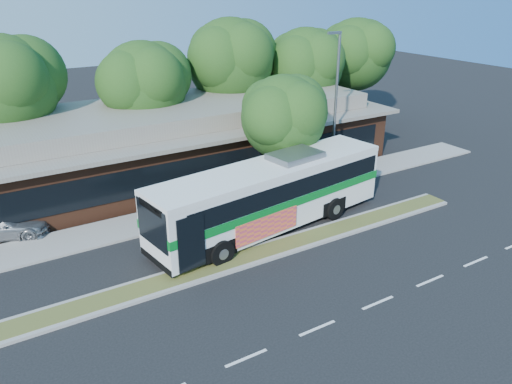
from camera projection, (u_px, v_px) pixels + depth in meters
ground at (248, 266)px, 22.10m from camera, size 120.00×120.00×0.00m
median_strip at (241, 259)px, 22.54m from camera, size 26.00×1.10×0.15m
sidewalk at (188, 212)px, 27.11m from camera, size 44.00×2.60×0.12m
plaza_building at (143, 145)px, 31.47m from camera, size 33.20×11.20×4.45m
lamp_post at (335, 105)px, 29.47m from camera, size 0.93×0.18×9.07m
tree_bg_b at (11, 83)px, 29.24m from camera, size 6.69×6.00×9.00m
tree_bg_c at (148, 82)px, 32.48m from camera, size 6.24×5.60×8.26m
tree_bg_d at (235, 59)px, 36.32m from camera, size 6.91×6.20×9.37m
tree_bg_e at (308, 63)px, 38.65m from camera, size 6.47×5.80×8.50m
tree_bg_f at (359, 52)px, 42.19m from camera, size 6.69×6.00×8.92m
transit_bus at (271, 190)px, 24.81m from camera, size 13.42×4.64×3.70m
sidewalk_tree at (287, 114)px, 28.26m from camera, size 5.33×4.78×6.97m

